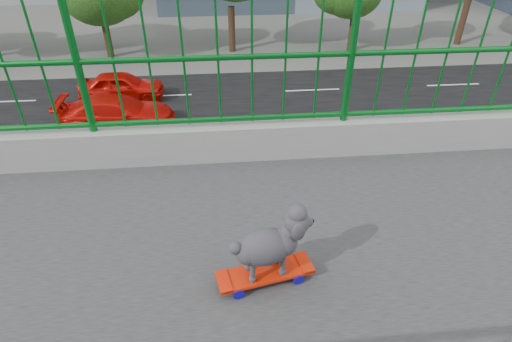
{
  "coord_description": "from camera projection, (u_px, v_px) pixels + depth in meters",
  "views": [
    {
      "loc": [
        1.55,
        3.0,
        8.84
      ],
      "look_at": [
        -1.11,
        3.25,
        7.03
      ],
      "focal_mm": 28.79,
      "sensor_mm": 36.0,
      "label": 1
    }
  ],
  "objects": [
    {
      "name": "road",
      "position": [
        149.0,
        155.0,
        16.72
      ],
      "size": [
        18.0,
        90.0,
        0.02
      ],
      "primitive_type": "cube",
      "color": "black",
      "rests_on": "ground"
    },
    {
      "name": "car_4",
      "position": [
        122.0,
        86.0,
        20.95
      ],
      "size": [
        1.69,
        4.2,
        1.43
      ],
      "primitive_type": "imported",
      "rotation": [
        0.0,
        0.0,
        3.14
      ],
      "color": "red",
      "rests_on": "ground"
    },
    {
      "name": "car_3",
      "position": [
        117.0,
        113.0,
        18.33
      ],
      "size": [
        2.06,
        5.07,
        1.47
      ],
      "primitive_type": "imported",
      "rotation": [
        0.0,
        0.0,
        3.14
      ],
      "color": "red",
      "rests_on": "ground"
    },
    {
      "name": "skateboard",
      "position": [
        265.0,
        274.0,
        2.32
      ],
      "size": [
        0.27,
        0.57,
        0.07
      ],
      "rotation": [
        0.0,
        0.0,
        0.2
      ],
      "color": "red",
      "rests_on": "footbridge"
    },
    {
      "name": "car_6",
      "position": [
        328.0,
        187.0,
        13.67
      ],
      "size": [
        2.45,
        5.32,
        1.48
      ],
      "primitive_type": "imported",
      "color": "#949499",
      "rests_on": "ground"
    },
    {
      "name": "poodle",
      "position": [
        270.0,
        243.0,
        2.2
      ],
      "size": [
        0.26,
        0.47,
        0.39
      ],
      "rotation": [
        0.0,
        0.0,
        0.2
      ],
      "color": "#312E33",
      "rests_on": "skateboard"
    }
  ]
}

